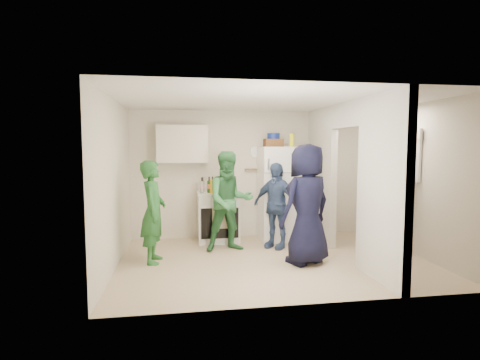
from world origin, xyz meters
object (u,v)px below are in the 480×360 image
stove (218,216)px  person_nook (379,196)px  yellow_cup_stack_top (292,140)px  person_green_center (230,201)px  person_navy (307,204)px  fridge (279,193)px  wicker_basket (273,143)px  blue_bowl (273,136)px  person_green_left (153,212)px  person_denim (276,205)px

stove → person_nook: person_nook is taller
yellow_cup_stack_top → person_green_center: yellow_cup_stack_top is taller
person_green_center → person_navy: person_navy is taller
fridge → wicker_basket: bearing=153.4°
blue_bowl → person_navy: size_ratio=0.13×
blue_bowl → person_navy: bearing=-85.4°
stove → blue_bowl: blue_bowl is taller
person_green_center → person_navy: (1.07, -0.90, 0.06)m
person_green_left → person_navy: size_ratio=0.86×
yellow_cup_stack_top → person_green_center: bearing=-156.1°
person_green_center → person_nook: size_ratio=0.91×
fridge → person_nook: person_nook is taller
person_navy → person_denim: bearing=-101.4°
fridge → person_navy: bearing=-88.9°
person_denim → person_nook: bearing=29.6°
blue_bowl → person_navy: blue_bowl is taller
stove → yellow_cup_stack_top: size_ratio=3.77×
person_navy → fridge: bearing=-114.7°
wicker_basket → person_green_center: size_ratio=0.20×
person_green_center → person_denim: bearing=-4.1°
stove → wicker_basket: 1.77m
fridge → person_navy: (0.03, -1.56, 0.02)m
wicker_basket → person_green_left: wicker_basket is taller
blue_bowl → yellow_cup_stack_top: 0.36m
blue_bowl → person_denim: 1.41m
person_nook → wicker_basket: bearing=-104.6°
yellow_cup_stack_top → person_denim: bearing=-130.2°
stove → person_navy: person_navy is taller
person_green_center → person_denim: size_ratio=1.13×
person_nook → blue_bowl: bearing=-104.6°
stove → person_green_left: 1.65m
person_denim → person_nook: 1.78m
yellow_cup_stack_top → wicker_basket: bearing=154.9°
fridge → yellow_cup_stack_top: (0.22, -0.10, 1.02)m
blue_bowl → yellow_cup_stack_top: (0.32, -0.15, -0.08)m
wicker_basket → person_green_center: wicker_basket is taller
person_denim → blue_bowl: bearing=124.3°
fridge → wicker_basket: (-0.10, 0.05, 0.97)m
person_green_left → person_navy: bearing=-95.6°
stove → person_denim: bearing=-33.6°
fridge → person_green_left: 2.57m
fridge → yellow_cup_stack_top: size_ratio=7.19×
person_nook → person_green_left: bearing=-68.8°
yellow_cup_stack_top → person_nook: size_ratio=0.13×
stove → person_navy: (1.21, -1.59, 0.45)m
person_green_left → person_navy: person_navy is taller
person_green_center → stove: bearing=93.6°
person_green_left → wicker_basket: bearing=-56.8°
person_nook → fridge: bearing=-105.1°
wicker_basket → blue_bowl: bearing=0.0°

